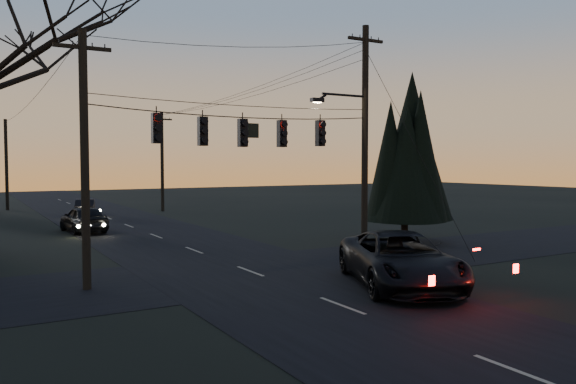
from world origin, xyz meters
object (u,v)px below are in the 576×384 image
sedan_oncoming_a (84,219)px  sedan_oncoming_b (85,207)px  utility_pole_right (364,259)px  evergreen_right (405,157)px  suv_near (400,260)px  utility_pole_left (87,290)px  utility_pole_far_r (163,211)px  utility_pole_far_l (8,210)px

sedan_oncoming_a → sedan_oncoming_b: size_ratio=1.20×
utility_pole_right → evergreen_right: (4.95, 2.93, 4.46)m
evergreen_right → suv_near: size_ratio=1.18×
utility_pole_left → evergreen_right: bearing=10.1°
sedan_oncoming_b → sedan_oncoming_a: bearing=92.0°
evergreen_right → suv_near: bearing=-132.8°
utility_pole_far_r → utility_pole_far_l: bearing=145.2°
utility_pole_right → sedan_oncoming_a: size_ratio=2.11×
evergreen_right → sedan_oncoming_a: 19.21m
utility_pole_right → sedan_oncoming_b: size_ratio=2.54×
utility_pole_left → sedan_oncoming_b: 27.58m
utility_pole_left → utility_pole_far_l: 36.00m
utility_pole_far_r → sedan_oncoming_b: bearing=-172.4°
utility_pole_right → utility_pole_left: size_ratio=1.18×
utility_pole_far_r → sedan_oncoming_a: bearing=-125.8°
utility_pole_left → utility_pole_far_r: size_ratio=1.00×
utility_pole_right → utility_pole_left: bearing=180.0°
utility_pole_right → suv_near: size_ratio=1.53×
suv_near → utility_pole_right: bearing=88.2°
sedan_oncoming_b → utility_pole_far_l: bearing=-48.0°
utility_pole_far_l → sedan_oncoming_a: 20.26m
utility_pole_far_r → sedan_oncoming_a: utility_pole_far_r is taller
utility_pole_left → utility_pole_right: bearing=0.0°
evergreen_right → sedan_oncoming_b: evergreen_right is taller
evergreen_right → utility_pole_left: bearing=-169.9°
utility_pole_far_l → suv_near: size_ratio=1.23×
suv_near → utility_pole_far_r: bearing=109.5°
utility_pole_far_r → suv_near: bearing=-94.0°
utility_pole_far_r → utility_pole_far_l: (-11.50, 8.00, 0.00)m
sedan_oncoming_a → sedan_oncoming_b: bearing=-106.0°
utility_pole_right → sedan_oncoming_a: bearing=118.6°
evergreen_right → sedan_oncoming_b: 27.06m
suv_near → sedan_oncoming_b: suv_near is taller
utility_pole_right → suv_near: (-2.30, -4.88, 0.91)m
utility_pole_left → utility_pole_far_r: bearing=67.7°
utility_pole_far_l → sedan_oncoming_a: utility_pole_far_l is taller
utility_pole_left → sedan_oncoming_a: utility_pole_left is taller
utility_pole_left → utility_pole_far_l: (0.00, 36.00, 0.00)m
suv_near → utility_pole_left: bearing=175.5°
evergreen_right → utility_pole_far_l: bearing=116.4°
utility_pole_far_l → evergreen_right: size_ratio=1.04×
utility_pole_far_l → sedan_oncoming_a: bearing=-82.0°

